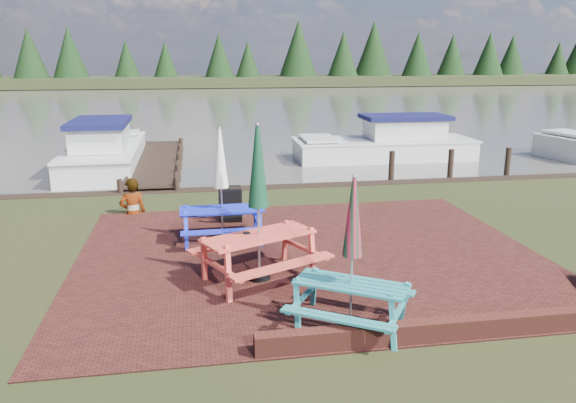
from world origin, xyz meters
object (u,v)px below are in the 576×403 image
(picnic_table_blue, at_px, (222,203))
(person, at_px, (131,179))
(chalkboard, at_px, (230,205))
(boat_jetty, at_px, (105,153))
(picnic_table_red, at_px, (259,228))
(boat_near, at_px, (387,145))
(picnic_table_teal, at_px, (351,276))
(jetty, at_px, (157,161))

(picnic_table_blue, height_order, person, picnic_table_blue)
(chalkboard, xyz_separation_m, boat_jetty, (-3.96, 8.08, -0.03))
(picnic_table_blue, bearing_deg, picnic_table_red, -77.71)
(person, bearing_deg, boat_near, -156.26)
(picnic_table_teal, relative_size, person, 1.25)
(jetty, bearing_deg, picnic_table_teal, -75.33)
(chalkboard, relative_size, boat_jetty, 0.12)
(chalkboard, distance_m, person, 2.64)
(chalkboard, relative_size, jetty, 0.09)
(picnic_table_teal, distance_m, picnic_table_red, 2.26)
(boat_jetty, xyz_separation_m, person, (1.62, -6.94, 0.48))
(chalkboard, distance_m, jetty, 8.03)
(picnic_table_teal, relative_size, picnic_table_blue, 0.93)
(chalkboard, bearing_deg, boat_near, 54.00)
(picnic_table_blue, distance_m, person, 3.25)
(chalkboard, distance_m, boat_near, 10.75)
(picnic_table_teal, xyz_separation_m, jetty, (-3.47, 13.27, -0.67))
(picnic_table_teal, xyz_separation_m, picnic_table_blue, (-1.62, 4.16, 0.06))
(picnic_table_teal, bearing_deg, picnic_table_blue, 144.15)
(person, bearing_deg, picnic_table_teal, 104.45)
(picnic_table_teal, bearing_deg, boat_jetty, 144.26)
(picnic_table_red, height_order, boat_near, picnic_table_red)
(picnic_table_blue, relative_size, person, 1.36)
(picnic_table_red, xyz_separation_m, chalkboard, (-0.26, 3.57, -0.52))
(picnic_table_teal, bearing_deg, boat_near, 101.56)
(picnic_table_blue, relative_size, boat_near, 0.34)
(person, bearing_deg, chalkboard, 139.62)
(chalkboard, bearing_deg, picnic_table_blue, -97.73)
(boat_near, bearing_deg, boat_jetty, 92.33)
(chalkboard, height_order, person, person)
(picnic_table_teal, distance_m, boat_jetty, 14.62)
(picnic_table_red, distance_m, boat_near, 13.59)
(chalkboard, relative_size, boat_near, 0.12)
(picnic_table_teal, bearing_deg, jetty, 137.60)
(picnic_table_red, bearing_deg, jetty, 76.06)
(picnic_table_red, relative_size, picnic_table_blue, 1.13)
(picnic_table_blue, relative_size, jetty, 0.27)
(picnic_table_blue, height_order, boat_jetty, picnic_table_blue)
(chalkboard, xyz_separation_m, boat_near, (6.78, 8.34, -0.07))
(picnic_table_red, distance_m, chalkboard, 3.61)
(boat_jetty, xyz_separation_m, boat_near, (10.74, 0.27, -0.04))
(chalkboard, distance_m, boat_jetty, 9.00)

